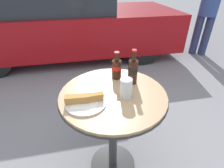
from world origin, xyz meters
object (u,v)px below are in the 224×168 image
at_px(cola_bottle_left, 117,68).
at_px(cola_bottle_right, 133,70).
at_px(parked_car, 67,23).
at_px(bistro_table, 113,114).
at_px(drinking_glass, 126,89).
at_px(pedestrian, 209,8).
at_px(lunch_plate_near, 85,101).

height_order(cola_bottle_left, cola_bottle_right, cola_bottle_right).
height_order(cola_bottle_left, parked_car, parked_car).
height_order(bistro_table, drinking_glass, drinking_glass).
bearing_deg(parked_car, cola_bottle_right, -78.63).
bearing_deg(drinking_glass, parked_car, 98.92).
height_order(bistro_table, cola_bottle_left, cola_bottle_left).
bearing_deg(pedestrian, cola_bottle_left, -138.19).
height_order(cola_bottle_left, pedestrian, pedestrian).
bearing_deg(drinking_glass, bistro_table, 146.14).
xyz_separation_m(bistro_table, drinking_glass, (0.07, -0.05, 0.24)).
relative_size(drinking_glass, lunch_plate_near, 0.50).
distance_m(cola_bottle_right, pedestrian, 2.93).
distance_m(cola_bottle_right, drinking_glass, 0.18).
distance_m(cola_bottle_right, parked_car, 2.65).
bearing_deg(pedestrian, parked_car, 168.49).
xyz_separation_m(lunch_plate_near, parked_car, (-0.17, 2.76, -0.17)).
relative_size(bistro_table, lunch_plate_near, 3.08).
distance_m(bistro_table, cola_bottle_left, 0.33).
bearing_deg(cola_bottle_left, parked_car, 99.63).
bearing_deg(pedestrian, drinking_glass, -134.77).
height_order(cola_bottle_right, lunch_plate_near, cola_bottle_right).
bearing_deg(cola_bottle_right, pedestrian, 44.36).
distance_m(drinking_glass, parked_car, 2.78).
distance_m(bistro_table, drinking_glass, 0.25).
bearing_deg(lunch_plate_near, drinking_glass, 4.45).
distance_m(cola_bottle_left, lunch_plate_near, 0.37).
bearing_deg(parked_car, lunch_plate_near, -86.46).
bearing_deg(cola_bottle_left, lunch_plate_near, -133.84).
bearing_deg(pedestrian, bistro_table, -136.34).
xyz_separation_m(cola_bottle_left, pedestrian, (2.19, 1.96, 0.04)).
distance_m(cola_bottle_left, parked_car, 2.54).
height_order(drinking_glass, lunch_plate_near, drinking_glass).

